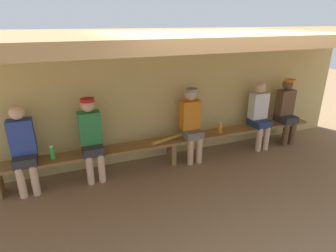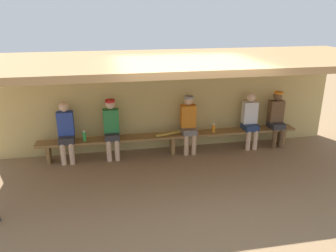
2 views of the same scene
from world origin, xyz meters
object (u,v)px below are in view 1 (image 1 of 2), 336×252
at_px(player_in_blue, 23,146).
at_px(player_in_red, 191,122).
at_px(player_leftmost, 91,136).
at_px(water_bottle_clear, 52,153).
at_px(player_near_post, 286,108).
at_px(baseball_bat, 173,138).
at_px(player_with_sunglasses, 260,113).
at_px(water_bottle_blue, 220,128).
at_px(bench, 171,143).

height_order(player_in_blue, player_in_red, player_in_red).
xyz_separation_m(player_leftmost, water_bottle_clear, (-0.60, -0.02, -0.18)).
distance_m(player_in_blue, player_leftmost, 0.97).
height_order(player_near_post, baseball_bat, player_near_post).
bearing_deg(player_leftmost, player_with_sunglasses, -0.01).
bearing_deg(player_in_red, player_near_post, 0.00).
bearing_deg(water_bottle_clear, player_in_red, 0.58).
bearing_deg(player_in_red, water_bottle_blue, -3.11).
xyz_separation_m(water_bottle_clear, baseball_bat, (1.99, 0.02, -0.07)).
relative_size(player_near_post, player_leftmost, 1.00).
xyz_separation_m(player_near_post, player_leftmost, (-3.93, 0.00, 0.00)).
height_order(player_in_blue, water_bottle_clear, player_in_blue).
distance_m(player_near_post, baseball_bat, 2.55).
relative_size(player_leftmost, baseball_bat, 1.51).
bearing_deg(player_in_blue, player_with_sunglasses, 0.00).
relative_size(bench, water_bottle_blue, 29.29).
bearing_deg(water_bottle_clear, baseball_bat, 0.59).
bearing_deg(water_bottle_blue, player_in_red, 176.89).
relative_size(water_bottle_clear, baseball_bat, 0.25).
height_order(bench, player_with_sunglasses, player_with_sunglasses).
distance_m(player_near_post, player_in_red, 2.18).
height_order(player_near_post, water_bottle_clear, player_near_post).
distance_m(player_leftmost, water_bottle_blue, 2.35).
bearing_deg(water_bottle_clear, player_near_post, 0.30).
relative_size(player_with_sunglasses, water_bottle_clear, 5.91).
xyz_separation_m(water_bottle_blue, baseball_bat, (-0.96, 0.03, -0.06)).
relative_size(water_bottle_blue, baseball_bat, 0.23).
relative_size(water_bottle_clear, water_bottle_blue, 1.10).
bearing_deg(player_with_sunglasses, water_bottle_clear, -179.65).
distance_m(player_with_sunglasses, baseball_bat, 1.88).
xyz_separation_m(player_with_sunglasses, water_bottle_clear, (-3.85, -0.02, -0.16)).
relative_size(bench, player_near_post, 4.46).
bearing_deg(water_bottle_blue, baseball_bat, 178.27).
bearing_deg(player_in_blue, player_leftmost, 0.03).
height_order(player_leftmost, player_with_sunglasses, player_leftmost).
height_order(player_in_blue, player_with_sunglasses, same).
bearing_deg(player_in_blue, bench, -0.08).
bearing_deg(player_leftmost, water_bottle_clear, -177.70).
bearing_deg(player_with_sunglasses, water_bottle_blue, -177.98).
distance_m(bench, player_in_red, 0.53).
height_order(player_in_red, water_bottle_clear, player_in_red).
distance_m(player_leftmost, water_bottle_clear, 0.62).
xyz_separation_m(player_in_blue, baseball_bat, (2.36, -0.00, -0.24)).
bearing_deg(baseball_bat, water_bottle_clear, 164.24).
distance_m(bench, water_bottle_blue, 1.00).
distance_m(player_in_red, player_leftmost, 1.75).
xyz_separation_m(player_near_post, player_with_sunglasses, (-0.68, -0.00, -0.02)).
xyz_separation_m(player_in_blue, water_bottle_clear, (0.37, -0.02, -0.16)).
bearing_deg(player_near_post, baseball_bat, -179.92).
relative_size(player_with_sunglasses, water_bottle_blue, 6.52).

